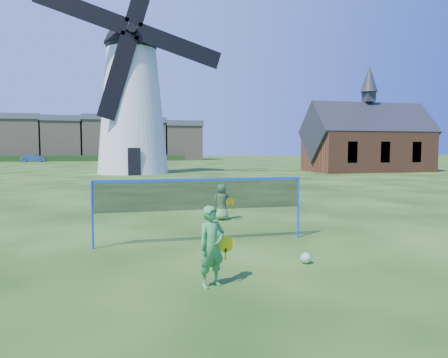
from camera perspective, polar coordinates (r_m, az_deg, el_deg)
name	(u,v)px	position (r m, az deg, el deg)	size (l,w,h in m)	color
ground	(221,243)	(10.06, -0.42, -8.79)	(220.00, 220.00, 0.00)	black
windmill	(132,100)	(38.40, -12.53, 10.64)	(15.17, 6.26, 19.67)	silver
chapel	(368,142)	(42.76, 19.17, 4.83)	(11.99, 5.81, 10.14)	brown
badminton_net	(201,196)	(9.90, -3.13, -2.30)	(5.05, 0.05, 1.55)	blue
player_girl	(212,246)	(6.86, -1.70, -9.27)	(0.71, 0.48, 1.33)	green
player_boy	(222,202)	(13.09, -0.29, -3.16)	(0.66, 0.44, 1.16)	#5FA14D
play_ball	(306,258)	(8.45, 11.19, -10.63)	(0.22, 0.22, 0.22)	green
terraced_houses	(24,139)	(83.30, -25.87, 5.04)	(65.12, 8.40, 8.36)	#978765
car_right	(33,158)	(73.61, -24.77, 2.61)	(1.31, 3.74, 1.23)	navy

